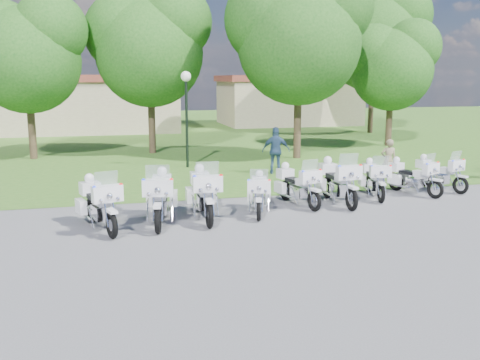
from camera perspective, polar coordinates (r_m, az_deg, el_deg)
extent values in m
plane|color=#58575D|center=(14.81, 2.50, -4.40)|extent=(100.00, 100.00, 0.00)
cube|color=#366720|center=(41.08, -8.24, 5.30)|extent=(100.00, 48.00, 0.01)
torus|color=black|center=(13.50, -13.52, -4.70)|extent=(0.33, 0.70, 0.69)
torus|color=black|center=(15.14, -15.57, -3.12)|extent=(0.33, 0.70, 0.69)
cube|color=white|center=(13.39, -13.56, -3.23)|extent=(0.31, 0.49, 0.07)
cube|color=white|center=(13.55, -13.97, -1.42)|extent=(0.79, 0.46, 0.41)
cube|color=silver|center=(13.53, -14.11, 0.12)|extent=(0.59, 0.29, 0.39)
sphere|color=red|center=(13.55, -12.59, -0.51)|extent=(0.09, 0.09, 0.09)
sphere|color=#1426E5|center=(13.36, -15.28, -0.80)|extent=(0.09, 0.09, 0.09)
cube|color=silver|center=(14.30, -14.65, -3.37)|extent=(0.51, 0.66, 0.35)
cube|color=white|center=(13.99, -14.43, -2.15)|extent=(0.48, 0.61, 0.23)
cube|color=black|center=(14.52, -15.07, -1.79)|extent=(0.53, 0.72, 0.12)
cube|color=white|center=(15.03, -14.31, -2.46)|extent=(0.34, 0.57, 0.37)
cube|color=white|center=(14.87, -16.59, -2.72)|extent=(0.34, 0.57, 0.37)
cube|color=white|center=(15.03, -15.72, -0.84)|extent=(0.60, 0.54, 0.33)
sphere|color=white|center=(14.98, -15.78, 0.17)|extent=(0.27, 0.27, 0.27)
torus|color=black|center=(13.69, -8.74, -4.23)|extent=(0.26, 0.74, 0.73)
torus|color=black|center=(15.48, -8.24, -2.46)|extent=(0.26, 0.74, 0.73)
cube|color=white|center=(13.58, -8.80, -2.71)|extent=(0.27, 0.50, 0.08)
cube|color=white|center=(13.76, -8.76, -0.82)|extent=(0.81, 0.39, 0.43)
cube|color=silver|center=(13.75, -8.79, 0.79)|extent=(0.62, 0.23, 0.41)
sphere|color=red|center=(13.63, -7.35, 0.00)|extent=(0.10, 0.10, 0.10)
sphere|color=#1426E5|center=(13.69, -10.26, -0.05)|extent=(0.10, 0.10, 0.10)
cube|color=silver|center=(14.57, -8.49, -2.78)|extent=(0.46, 0.66, 0.37)
cube|color=white|center=(14.24, -8.60, -1.54)|extent=(0.44, 0.61, 0.24)
cube|color=black|center=(14.81, -8.44, -1.13)|extent=(0.48, 0.72, 0.13)
cube|color=white|center=(15.26, -7.08, -1.91)|extent=(0.29, 0.59, 0.39)
cube|color=white|center=(15.30, -9.52, -1.94)|extent=(0.29, 0.59, 0.39)
cube|color=white|center=(15.38, -8.30, -0.11)|extent=(0.59, 0.51, 0.35)
sphere|color=white|center=(15.33, -8.33, 0.92)|extent=(0.28, 0.28, 0.28)
torus|color=black|center=(14.04, -3.29, -3.73)|extent=(0.17, 0.73, 0.73)
torus|color=black|center=(15.83, -4.29, -2.08)|extent=(0.17, 0.73, 0.73)
cube|color=white|center=(13.93, -3.29, -2.24)|extent=(0.21, 0.49, 0.08)
cube|color=white|center=(14.11, -3.48, -0.40)|extent=(0.79, 0.29, 0.44)
cube|color=silver|center=(14.10, -3.53, 1.17)|extent=(0.61, 0.15, 0.41)
sphere|color=red|center=(14.06, -2.04, 0.44)|extent=(0.10, 0.10, 0.10)
sphere|color=#1426E5|center=(13.96, -4.86, 0.33)|extent=(0.10, 0.10, 0.10)
cube|color=silver|center=(14.92, -3.84, -2.35)|extent=(0.39, 0.62, 0.37)
cube|color=white|center=(14.59, -3.71, -1.12)|extent=(0.37, 0.58, 0.24)
cube|color=black|center=(15.16, -4.03, -0.75)|extent=(0.40, 0.69, 0.13)
cube|color=white|center=(15.67, -3.04, -1.50)|extent=(0.22, 0.57, 0.39)
cube|color=white|center=(15.59, -5.41, -1.60)|extent=(0.22, 0.57, 0.39)
cube|color=white|center=(15.73, -4.34, 0.23)|extent=(0.54, 0.46, 0.35)
sphere|color=white|center=(15.68, -4.35, 1.25)|extent=(0.28, 0.28, 0.28)
torus|color=black|center=(14.74, 2.02, -3.28)|extent=(0.28, 0.61, 0.60)
torus|color=black|center=(16.22, 2.05, -1.97)|extent=(0.28, 0.61, 0.60)
cube|color=white|center=(14.65, 2.02, -2.11)|extent=(0.26, 0.42, 0.06)
cube|color=white|center=(14.80, 2.04, -0.67)|extent=(0.68, 0.39, 0.36)
cube|color=silver|center=(14.80, 2.05, 0.55)|extent=(0.51, 0.24, 0.34)
sphere|color=red|center=(14.72, 3.15, -0.08)|extent=(0.08, 0.08, 0.08)
sphere|color=#1426E5|center=(14.72, 0.93, -0.06)|extent=(0.08, 0.08, 0.08)
cube|color=silver|center=(15.47, 2.04, -2.19)|extent=(0.43, 0.56, 0.30)
cube|color=white|center=(15.20, 2.04, -1.23)|extent=(0.40, 0.53, 0.20)
cube|color=black|center=(15.67, 2.05, -0.92)|extent=(0.45, 0.62, 0.11)
cube|color=white|center=(16.06, 3.00, -1.56)|extent=(0.28, 0.49, 0.32)
cube|color=white|center=(16.06, 1.09, -1.54)|extent=(0.28, 0.49, 0.32)
cube|color=white|center=(16.14, 2.06, -0.13)|extent=(0.51, 0.46, 0.29)
sphere|color=white|center=(16.09, 2.07, 0.68)|extent=(0.23, 0.23, 0.23)
torus|color=black|center=(15.94, 7.92, -2.22)|extent=(0.26, 0.65, 0.64)
torus|color=black|center=(17.27, 4.86, -1.14)|extent=(0.26, 0.65, 0.64)
cube|color=white|center=(15.86, 7.99, -1.05)|extent=(0.26, 0.45, 0.07)
cube|color=white|center=(15.98, 7.54, 0.34)|extent=(0.72, 0.38, 0.38)
cube|color=silver|center=(15.97, 7.45, 1.56)|extent=(0.55, 0.23, 0.36)
sphere|color=red|center=(16.08, 8.57, 1.04)|extent=(0.09, 0.09, 0.09)
sphere|color=#1426E5|center=(15.73, 6.75, 0.87)|extent=(0.09, 0.09, 0.09)
cube|color=silver|center=(16.59, 6.30, -1.26)|extent=(0.44, 0.59, 0.33)
cube|color=white|center=(16.34, 6.76, -0.26)|extent=(0.41, 0.55, 0.21)
cube|color=black|center=(16.77, 5.79, -0.02)|extent=(0.45, 0.65, 0.11)
cube|color=white|center=(17.27, 5.93, -0.61)|extent=(0.28, 0.52, 0.34)
cube|color=white|center=(16.97, 4.30, -0.79)|extent=(0.28, 0.52, 0.34)
cube|color=white|center=(17.19, 4.84, 0.71)|extent=(0.53, 0.47, 0.31)
sphere|color=white|center=(17.15, 4.85, 1.53)|extent=(0.25, 0.25, 0.25)
torus|color=black|center=(16.17, 11.82, -2.03)|extent=(0.14, 0.71, 0.71)
torus|color=black|center=(17.77, 9.29, -0.79)|extent=(0.14, 0.71, 0.71)
cube|color=white|center=(16.08, 11.90, -0.76)|extent=(0.19, 0.47, 0.07)
cube|color=white|center=(16.24, 11.55, 0.78)|extent=(0.77, 0.26, 0.42)
cube|color=silver|center=(16.23, 11.50, 2.11)|extent=(0.60, 0.13, 0.40)
sphere|color=red|center=(16.30, 12.75, 1.49)|extent=(0.10, 0.10, 0.10)
sphere|color=#1426E5|center=(16.00, 10.58, 1.40)|extent=(0.10, 0.10, 0.10)
cube|color=silver|center=(16.96, 10.48, -0.95)|extent=(0.36, 0.60, 0.36)
cube|color=white|center=(16.66, 10.89, 0.13)|extent=(0.34, 0.55, 0.23)
cube|color=black|center=(17.18, 10.08, 0.41)|extent=(0.36, 0.66, 0.13)
cube|color=white|center=(17.72, 10.46, -0.27)|extent=(0.19, 0.55, 0.38)
cube|color=white|center=(17.47, 8.56, -0.37)|extent=(0.19, 0.55, 0.38)
cube|color=white|center=(17.69, 9.31, 1.22)|extent=(0.51, 0.43, 0.34)
sphere|color=white|center=(17.64, 9.34, 2.10)|extent=(0.28, 0.28, 0.28)
torus|color=black|center=(17.42, 14.84, -1.40)|extent=(0.26, 0.63, 0.62)
torus|color=black|center=(18.91, 13.57, -0.39)|extent=(0.26, 0.63, 0.62)
cube|color=white|center=(17.34, 14.90, -0.36)|extent=(0.26, 0.43, 0.06)
cube|color=white|center=(17.50, 14.76, 0.89)|extent=(0.70, 0.37, 0.37)
cube|color=silver|center=(17.50, 14.76, 1.96)|extent=(0.53, 0.23, 0.35)
sphere|color=red|center=(17.50, 15.77, 1.42)|extent=(0.08, 0.08, 0.08)
sphere|color=#1426E5|center=(17.34, 13.89, 1.43)|extent=(0.08, 0.08, 0.08)
cube|color=silver|center=(18.16, 14.18, -0.52)|extent=(0.42, 0.58, 0.32)
cube|color=white|center=(17.89, 14.41, 0.36)|extent=(0.40, 0.54, 0.20)
cube|color=black|center=(18.37, 14.00, 0.59)|extent=(0.44, 0.63, 0.11)
cube|color=white|center=(18.82, 14.51, 0.00)|extent=(0.27, 0.51, 0.33)
cube|color=white|center=(18.68, 12.87, 0.00)|extent=(0.27, 0.51, 0.33)
cube|color=white|center=(18.84, 13.62, 1.26)|extent=(0.52, 0.46, 0.30)
sphere|color=white|center=(18.80, 13.65, 1.98)|extent=(0.24, 0.24, 0.24)
torus|color=black|center=(18.60, 20.10, -0.95)|extent=(0.34, 0.61, 0.62)
torus|color=black|center=(19.49, 16.30, -0.21)|extent=(0.34, 0.61, 0.62)
cube|color=white|center=(18.53, 20.21, 0.02)|extent=(0.31, 0.44, 0.06)
cube|color=white|center=(18.60, 19.69, 1.15)|extent=(0.70, 0.45, 0.37)
cube|color=silver|center=(18.58, 19.61, 2.15)|extent=(0.52, 0.30, 0.35)
sphere|color=red|center=(18.78, 20.37, 1.74)|extent=(0.08, 0.08, 0.08)
sphere|color=#1426E5|center=(18.30, 19.35, 1.58)|extent=(0.08, 0.08, 0.08)
cube|color=silver|center=(19.02, 18.13, -0.23)|extent=(0.48, 0.59, 0.31)
cube|color=white|center=(18.84, 18.73, 0.62)|extent=(0.45, 0.55, 0.20)
cube|color=black|center=(19.13, 17.52, 0.78)|extent=(0.50, 0.65, 0.11)
cube|color=white|center=(19.60, 17.14, 0.27)|extent=(0.33, 0.50, 0.33)
cube|color=white|center=(19.16, 16.15, 0.09)|extent=(0.33, 0.50, 0.33)
cube|color=white|center=(19.41, 16.32, 1.38)|extent=(0.55, 0.51, 0.29)
sphere|color=white|center=(19.38, 16.36, 2.07)|extent=(0.24, 0.24, 0.24)
torus|color=black|center=(19.63, 22.46, -0.53)|extent=(0.31, 0.62, 0.61)
torus|color=black|center=(20.52, 18.93, 0.18)|extent=(0.31, 0.62, 0.61)
cube|color=white|center=(19.56, 22.57, 0.38)|extent=(0.29, 0.43, 0.06)
cube|color=white|center=(19.63, 22.10, 1.45)|extent=(0.69, 0.42, 0.36)
cube|color=silver|center=(19.62, 22.04, 2.39)|extent=(0.52, 0.27, 0.34)
sphere|color=red|center=(19.82, 22.75, 1.99)|extent=(0.08, 0.08, 0.08)
sphere|color=#1426E5|center=(19.34, 21.77, 1.86)|extent=(0.08, 0.08, 0.08)
cube|color=silver|center=(20.06, 20.63, 0.15)|extent=(0.46, 0.58, 0.31)
cube|color=white|center=(19.88, 21.20, 0.95)|extent=(0.43, 0.54, 0.20)
cube|color=black|center=(20.17, 20.07, 1.11)|extent=(0.48, 0.63, 0.11)
cube|color=white|center=(20.63, 19.72, 0.61)|extent=(0.31, 0.50, 0.33)
cube|color=white|center=(20.20, 18.78, 0.47)|extent=(0.31, 0.50, 0.33)
cube|color=white|center=(20.45, 18.96, 1.67)|extent=(0.53, 0.49, 0.29)
sphere|color=white|center=(20.42, 19.00, 2.32)|extent=(0.24, 0.24, 0.24)
cylinder|color=black|center=(23.51, -5.70, 5.93)|extent=(0.12, 0.12, 3.80)
sphere|color=white|center=(23.42, -5.80, 10.95)|extent=(0.44, 0.44, 0.44)
cylinder|color=#38281C|center=(27.85, -21.35, 5.64)|extent=(0.36, 0.36, 3.45)
sphere|color=#185016|center=(27.78, -21.78, 11.75)|extent=(5.01, 5.01, 5.01)
sphere|color=#185016|center=(28.37, -24.07, 13.46)|extent=(3.76, 3.76, 3.76)
sphere|color=#185016|center=(27.42, -19.57, 14.88)|extent=(3.45, 3.45, 3.45)
cylinder|color=#38281C|center=(28.34, -9.40, 6.62)|extent=(0.36, 0.36, 3.75)
sphere|color=#185016|center=(28.29, -9.61, 13.17)|extent=(5.46, 5.46, 5.46)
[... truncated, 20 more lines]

